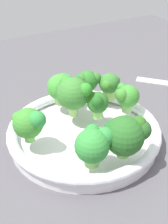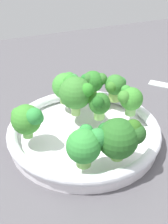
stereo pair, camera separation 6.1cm
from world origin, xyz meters
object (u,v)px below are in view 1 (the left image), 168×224
broccoli_floret_7 (110,85)px  broccoli_floret_8 (61,86)px  broccoli_floret_2 (94,144)px  broccoli_floret_4 (29,123)px  broccoli_floret_1 (73,93)px  broccoli_floret_3 (127,134)px  broccoli_floret_5 (126,96)px  broccoli_floret_0 (97,103)px  broccoli_floret_6 (87,81)px  bowl (84,133)px

broccoli_floret_7 → broccoli_floret_8: 10.21cm
broccoli_floret_2 → broccoli_floret_4: same height
broccoli_floret_1 → broccoli_floret_3: 15.27cm
broccoli_floret_3 → broccoli_floret_7: (-7.57, -17.19, -0.75)cm
broccoli_floret_5 → broccoli_floret_8: size_ratio=0.89×
broccoli_floret_2 → broccoli_floret_5: broccoli_floret_2 is taller
broccoli_floret_0 → broccoli_floret_3: bearing=83.4°
broccoli_floret_1 → broccoli_floret_2: size_ratio=1.19×
broccoli_floret_6 → broccoli_floret_8: (5.45, -1.10, -0.31)cm
broccoli_floret_1 → broccoli_floret_4: size_ratio=1.23×
broccoli_floret_0 → broccoli_floret_1: size_ratio=0.70×
bowl → broccoli_floret_2: bearing=69.5°
broccoli_floret_0 → broccoli_floret_3: size_ratio=0.74×
bowl → broccoli_floret_0: (-3.45, -1.24, 5.25)cm
broccoli_floret_1 → broccoli_floret_5: size_ratio=1.38×
bowl → broccoli_floret_7: 12.69cm
broccoli_floret_0 → broccoli_floret_2: size_ratio=0.83×
broccoli_floret_6 → broccoli_floret_7: broccoli_floret_6 is taller
broccoli_floret_7 → broccoli_floret_3: bearing=66.2°
broccoli_floret_3 → broccoli_floret_2: bearing=-6.9°
broccoli_floret_4 → broccoli_floret_6: bearing=-152.5°
broccoli_floret_5 → broccoli_floret_8: broccoli_floret_8 is taller
broccoli_floret_3 → broccoli_floret_8: bearing=-84.2°
broccoli_floret_2 → bowl: bearing=-110.5°
broccoli_floret_8 → broccoli_floret_0: bearing=112.3°
broccoli_floret_0 → broccoli_floret_1: bearing=-42.3°
broccoli_floret_2 → broccoli_floret_3: broccoli_floret_3 is taller
broccoli_floret_1 → bowl: bearing=89.9°
broccoli_floret_5 → broccoli_floret_7: same height
broccoli_floret_7 → broccoli_floret_2: bearing=50.9°
broccoli_floret_1 → broccoli_floret_2: broccoli_floret_1 is taller
broccoli_floret_0 → broccoli_floret_4: 13.97cm
bowl → broccoli_floret_4: broccoli_floret_4 is taller
broccoli_floret_3 → broccoli_floret_7: bearing=-113.8°
broccoli_floret_1 → broccoli_floret_7: size_ratio=1.38×
broccoli_floret_1 → broccoli_floret_7: bearing=-167.8°
broccoli_floret_8 → broccoli_floret_5: bearing=136.6°
broccoli_floret_4 → broccoli_floret_7: 21.01cm
bowl → broccoli_floret_8: 11.29cm
broccoli_floret_5 → broccoli_floret_6: size_ratio=0.90×
broccoli_floret_4 → broccoli_floret_7: broccoli_floret_4 is taller
broccoli_floret_1 → broccoli_floret_6: 6.93cm
broccoli_floret_0 → broccoli_floret_2: 13.40cm
broccoli_floret_6 → broccoli_floret_8: broccoli_floret_8 is taller
broccoli_floret_4 → broccoli_floret_6: 17.95cm
broccoli_floret_3 → broccoli_floret_6: (-3.37, -19.39, 0.07)cm
broccoli_floret_3 → broccoli_floret_5: 13.62cm
broccoli_floret_7 → broccoli_floret_5: bearing=91.3°
bowl → broccoli_floret_3: broccoli_floret_3 is taller
broccoli_floret_0 → broccoli_floret_4: (13.94, 0.88, 0.39)cm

